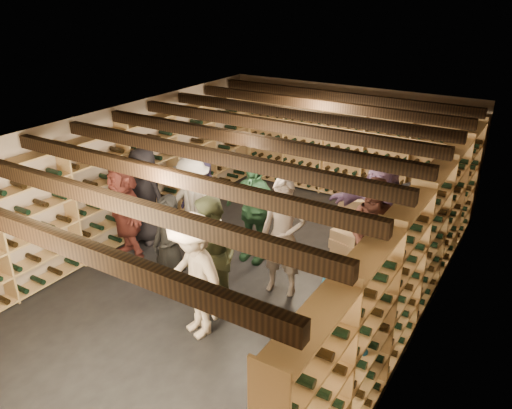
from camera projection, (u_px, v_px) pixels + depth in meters
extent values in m
plane|color=black|center=(248.00, 273.00, 8.16)|extent=(8.00, 8.00, 0.00)
cube|color=#B8A48F|center=(347.00, 142.00, 10.78)|extent=(5.50, 0.02, 2.40)
cube|color=#B8A48F|center=(13.00, 358.00, 4.57)|extent=(5.50, 0.02, 2.40)
cube|color=#B8A48F|center=(119.00, 173.00, 8.99)|extent=(0.02, 8.00, 2.40)
cube|color=#B8A48F|center=(429.00, 252.00, 6.35)|extent=(0.02, 8.00, 2.40)
cube|color=beige|center=(247.00, 130.00, 7.19)|extent=(5.50, 8.00, 0.01)
cube|color=black|center=(39.00, 234.00, 4.52)|extent=(5.40, 0.12, 0.18)
cube|color=black|center=(112.00, 201.00, 5.20)|extent=(5.40, 0.12, 0.18)
cube|color=black|center=(167.00, 176.00, 5.88)|extent=(5.40, 0.12, 0.18)
cube|color=black|center=(211.00, 156.00, 6.56)|extent=(5.40, 0.12, 0.18)
cube|color=black|center=(247.00, 139.00, 7.24)|extent=(5.40, 0.12, 0.18)
cube|color=black|center=(277.00, 126.00, 7.92)|extent=(5.40, 0.12, 0.18)
cube|color=black|center=(302.00, 115.00, 8.60)|extent=(5.40, 0.12, 0.18)
cube|color=black|center=(323.00, 105.00, 9.28)|extent=(5.40, 0.12, 0.18)
cube|color=black|center=(341.00, 97.00, 9.96)|extent=(5.40, 0.12, 0.18)
cube|color=tan|center=(127.00, 182.00, 8.96)|extent=(0.32, 7.50, 2.15)
cube|color=tan|center=(414.00, 257.00, 6.49)|extent=(0.32, 7.50, 2.15)
cube|color=tan|center=(344.00, 149.00, 10.70)|extent=(4.70, 0.30, 2.15)
cube|color=#A78458|center=(350.00, 218.00, 9.85)|extent=(0.58, 0.48, 0.17)
cube|color=#A78458|center=(350.00, 210.00, 9.78)|extent=(0.58, 0.48, 0.17)
cube|color=#A78458|center=(351.00, 203.00, 9.71)|extent=(0.58, 0.48, 0.17)
cube|color=#A78458|center=(346.00, 253.00, 8.57)|extent=(0.55, 0.42, 0.17)
cube|color=#A78458|center=(347.00, 245.00, 8.50)|extent=(0.55, 0.42, 0.17)
cube|color=#A78458|center=(348.00, 236.00, 8.43)|extent=(0.55, 0.42, 0.17)
cube|color=#A78458|center=(350.00, 254.00, 8.54)|extent=(0.58, 0.49, 0.17)
imported|color=black|center=(145.00, 195.00, 8.87)|extent=(0.90, 0.61, 1.77)
imported|color=black|center=(170.00, 248.00, 7.26)|extent=(0.59, 0.39, 1.63)
imported|color=#4B5335|center=(211.00, 257.00, 6.90)|extent=(1.01, 0.88, 1.75)
imported|color=beige|center=(194.00, 277.00, 6.42)|extent=(1.30, 1.03, 1.76)
imported|color=#1D5B80|center=(329.00, 338.00, 5.40)|extent=(1.03, 0.61, 1.65)
imported|color=brown|center=(125.00, 211.00, 8.34)|extent=(1.67, 1.00, 1.71)
imported|color=#241F43|center=(201.00, 195.00, 9.12)|extent=(0.83, 0.59, 1.59)
imported|color=gray|center=(283.00, 237.00, 7.32)|extent=(0.74, 0.56, 1.86)
imported|color=#4C271F|center=(374.00, 235.00, 7.48)|extent=(0.93, 0.76, 1.77)
imported|color=beige|center=(193.00, 206.00, 8.45)|extent=(1.23, 0.84, 1.75)
imported|color=#23492E|center=(253.00, 211.00, 8.23)|extent=(1.07, 0.46, 1.80)
imported|color=slate|center=(379.00, 214.00, 7.98)|extent=(1.86, 1.07, 1.91)
imported|color=#2D2E32|center=(406.00, 234.00, 7.64)|extent=(0.93, 0.74, 1.66)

